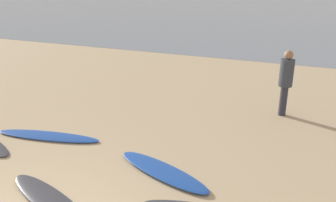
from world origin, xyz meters
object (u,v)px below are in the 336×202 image
at_px(surfboard_2, 50,201).
at_px(surfboard_3, 162,171).
at_px(surfboard_1, 48,136).
at_px(person_1, 286,78).

relative_size(surfboard_2, surfboard_3, 1.05).
distance_m(surfboard_1, surfboard_2, 2.67).
distance_m(surfboard_1, person_1, 6.21).
bearing_deg(person_1, surfboard_1, -62.43).
bearing_deg(surfboard_1, person_1, 25.04).
height_order(surfboard_1, surfboard_2, surfboard_2).
distance_m(surfboard_1, surfboard_3, 3.18).
height_order(surfboard_2, person_1, person_1).
relative_size(surfboard_1, surfboard_2, 1.10).
relative_size(surfboard_2, person_1, 1.32).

